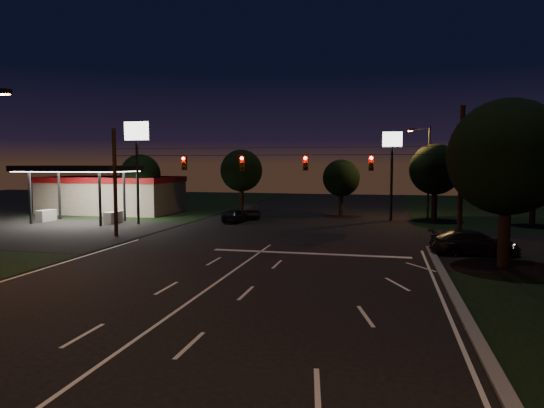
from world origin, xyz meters
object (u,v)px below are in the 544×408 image
(tree_right_near, at_px, (507,159))
(car_oncoming_b, at_px, (252,211))
(car_oncoming_a, at_px, (235,216))
(car_cross, at_px, (474,243))
(utility_pole_right, at_px, (458,250))

(tree_right_near, height_order, car_oncoming_b, tree_right_near)
(car_oncoming_a, distance_m, car_cross, 22.26)
(utility_pole_right, bearing_deg, car_oncoming_a, 150.05)
(tree_right_near, height_order, car_oncoming_a, tree_right_near)
(utility_pole_right, xyz_separation_m, car_oncoming_b, (-17.51, 14.30, 0.72))
(car_oncoming_a, bearing_deg, utility_pole_right, 154.82)
(car_oncoming_b, relative_size, car_cross, 0.86)
(tree_right_near, distance_m, car_oncoming_a, 25.29)
(car_oncoming_b, height_order, car_cross, car_cross)
(car_oncoming_b, bearing_deg, tree_right_near, 121.24)
(car_oncoming_b, distance_m, car_cross, 24.22)
(tree_right_near, distance_m, car_oncoming_b, 27.44)
(tree_right_near, xyz_separation_m, car_oncoming_a, (-19.56, 15.22, -5.05))
(utility_pole_right, height_order, car_oncoming_b, utility_pole_right)
(utility_pole_right, xyz_separation_m, tree_right_near, (1.53, -4.83, 5.68))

